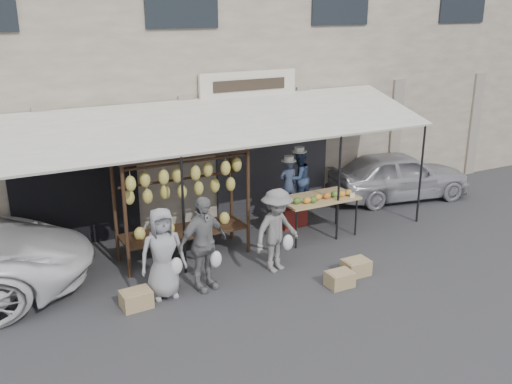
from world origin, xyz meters
TOP-DOWN VIEW (x-y plane):
  - ground_plane at (0.00, 0.00)m, footprint 90.00×90.00m
  - shophouse at (-0.00, 6.50)m, footprint 24.00×6.15m
  - awning at (0.01, 2.28)m, footprint 10.00×2.35m
  - banana_rack at (-0.76, 1.80)m, footprint 2.60×0.90m
  - produce_table at (2.24, 1.47)m, footprint 1.70×0.90m
  - vendor_left at (1.89, 2.21)m, footprint 0.44×0.31m
  - vendor_right at (2.21, 2.30)m, footprint 0.73×0.62m
  - customer_left at (-1.65, 0.47)m, footprint 0.83×0.58m
  - customer_mid at (-0.93, 0.40)m, footprint 1.10×0.68m
  - customer_right at (0.59, 0.45)m, footprint 1.18×0.87m
  - stool_left at (1.89, 2.21)m, footprint 0.40×0.40m
  - stool_right at (2.21, 2.30)m, footprint 0.37×0.37m
  - crate_near_a at (1.29, -0.67)m, footprint 0.47×0.36m
  - crate_near_b at (1.84, -0.42)m, footprint 0.50×0.38m
  - crate_far at (-2.21, 0.31)m, footprint 0.52×0.41m
  - sedan at (5.53, 2.70)m, footprint 3.94×2.14m

SIDE VIEW (x-z plane):
  - ground_plane at x=0.00m, z-range 0.00..0.00m
  - crate_near_a at x=1.29m, z-range 0.00..0.28m
  - crate_near_b at x=1.84m, z-range 0.00..0.30m
  - crate_far at x=-2.21m, z-range 0.00..0.30m
  - stool_right at x=2.21m, z-range 0.00..0.48m
  - stool_left at x=1.89m, z-range 0.00..0.49m
  - sedan at x=5.53m, z-range 0.00..1.27m
  - customer_left at x=-1.65m, z-range 0.00..1.64m
  - customer_right at x=0.59m, z-range 0.00..1.64m
  - customer_mid at x=-0.93m, z-range 0.00..1.75m
  - produce_table at x=2.24m, z-range 0.36..1.40m
  - vendor_left at x=1.89m, z-range 0.49..1.63m
  - vendor_right at x=2.21m, z-range 0.48..1.78m
  - banana_rack at x=-0.76m, z-range 0.45..2.68m
  - awning at x=0.01m, z-range 1.12..4.03m
  - shophouse at x=0.00m, z-range 0.00..7.30m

